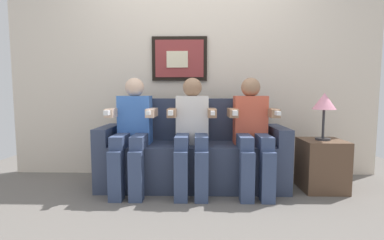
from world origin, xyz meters
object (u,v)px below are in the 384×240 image
person_in_middle (192,130)px  table_lamp (324,103)px  side_table_right (322,165)px  couch (192,156)px  person_on_right (252,130)px  person_on_left (133,129)px

person_in_middle → table_lamp: bearing=2.6°
side_table_right → table_lamp: 0.61m
couch → person_on_right: person_on_right is taller
couch → person_on_left: (-0.58, -0.17, 0.29)m
couch → table_lamp: 1.40m
person_on_right → side_table_right: size_ratio=2.22×
person_on_left → person_on_right: same height
person_on_right → table_lamp: (0.70, 0.06, 0.25)m
table_lamp → person_on_right: bearing=-175.3°
table_lamp → person_on_left: bearing=-178.2°
person_on_left → table_lamp: person_on_left is taller
person_in_middle → side_table_right: person_in_middle is taller
side_table_right → couch: bearing=175.3°
person_in_middle → table_lamp: person_in_middle is taller
person_on_left → person_in_middle: same height
person_on_left → person_in_middle: (0.58, 0.00, 0.00)m
side_table_right → table_lamp: (-0.00, -0.00, 0.61)m
person_in_middle → table_lamp: (1.28, 0.06, 0.25)m
table_lamp → person_in_middle: bearing=-177.4°
table_lamp → side_table_right: bearing=54.9°
person_on_left → table_lamp: bearing=1.8°
couch → side_table_right: 1.29m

